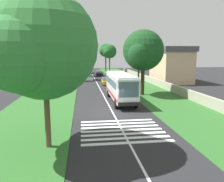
{
  "coord_description": "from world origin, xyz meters",
  "views": [
    {
      "loc": [
        -23.3,
        3.21,
        6.23
      ],
      "look_at": [
        4.8,
        -0.54,
        1.6
      ],
      "focal_mm": 36.17,
      "sensor_mm": 36.0,
      "label": 1
    }
  ],
  "objects_px": {
    "roadside_tree_right_1": "(142,51)",
    "utility_pole": "(139,67)",
    "trailing_car_2": "(87,75)",
    "roadside_tree_right_0": "(105,51)",
    "roadside_tree_right_2": "(109,52)",
    "roadside_building": "(171,64)",
    "roadside_tree_left_1": "(42,49)",
    "trailing_car_3": "(99,74)",
    "trailing_car_0": "(106,81)",
    "roadside_tree_left_2": "(70,55)",
    "trailing_car_1": "(89,78)",
    "coach_bus": "(120,85)",
    "trailing_minibus_0": "(86,69)",
    "roadside_tree_left_0": "(71,55)"
  },
  "relations": [
    {
      "from": "roadside_tree_right_2",
      "to": "roadside_building",
      "type": "height_order",
      "value": "roadside_tree_right_2"
    },
    {
      "from": "trailing_car_2",
      "to": "roadside_tree_right_2",
      "type": "height_order",
      "value": "roadside_tree_right_2"
    },
    {
      "from": "trailing_car_3",
      "to": "trailing_car_2",
      "type": "bearing_deg",
      "value": 142.86
    },
    {
      "from": "trailing_car_0",
      "to": "utility_pole",
      "type": "relative_size",
      "value": 0.52
    },
    {
      "from": "trailing_minibus_0",
      "to": "roadside_tree_right_1",
      "type": "bearing_deg",
      "value": -169.51
    },
    {
      "from": "trailing_car_1",
      "to": "roadside_tree_right_2",
      "type": "xyz_separation_m",
      "value": [
        21.16,
        -7.48,
        6.37
      ]
    },
    {
      "from": "trailing_car_0",
      "to": "roadside_tree_right_2",
      "type": "xyz_separation_m",
      "value": [
        29.26,
        -4.14,
        6.37
      ]
    },
    {
      "from": "trailing_minibus_0",
      "to": "utility_pole",
      "type": "height_order",
      "value": "utility_pole"
    },
    {
      "from": "roadside_tree_left_0",
      "to": "roadside_tree_left_2",
      "type": "relative_size",
      "value": 1.03
    },
    {
      "from": "trailing_car_0",
      "to": "roadside_tree_right_1",
      "type": "xyz_separation_m",
      "value": [
        -12.68,
        -4.08,
        6.01
      ]
    },
    {
      "from": "trailing_car_1",
      "to": "roadside_tree_right_1",
      "type": "bearing_deg",
      "value": -160.34
    },
    {
      "from": "roadside_tree_right_1",
      "to": "utility_pole",
      "type": "xyz_separation_m",
      "value": [
        0.07,
        0.51,
        -2.33
      ]
    },
    {
      "from": "roadside_tree_left_1",
      "to": "roadside_tree_right_0",
      "type": "bearing_deg",
      "value": -9.22
    },
    {
      "from": "coach_bus",
      "to": "utility_pole",
      "type": "distance_m",
      "value": 6.11
    },
    {
      "from": "roadside_tree_left_2",
      "to": "utility_pole",
      "type": "bearing_deg",
      "value": -153.2
    },
    {
      "from": "coach_bus",
      "to": "trailing_car_1",
      "type": "bearing_deg",
      "value": 7.58
    },
    {
      "from": "trailing_car_2",
      "to": "roadside_tree_left_0",
      "type": "distance_m",
      "value": 8.41
    },
    {
      "from": "trailing_car_3",
      "to": "roadside_building",
      "type": "xyz_separation_m",
      "value": [
        -17.02,
        -14.73,
        3.32
      ]
    },
    {
      "from": "roadside_tree_right_0",
      "to": "utility_pole",
      "type": "bearing_deg",
      "value": 179.78
    },
    {
      "from": "trailing_minibus_0",
      "to": "roadside_tree_left_0",
      "type": "relative_size",
      "value": 0.63
    },
    {
      "from": "trailing_car_0",
      "to": "roadside_tree_left_0",
      "type": "relative_size",
      "value": 0.45
    },
    {
      "from": "roadside_tree_right_2",
      "to": "trailing_car_2",
      "type": "bearing_deg",
      "value": 151.84
    },
    {
      "from": "roadside_tree_right_1",
      "to": "roadside_building",
      "type": "height_order",
      "value": "roadside_tree_right_1"
    },
    {
      "from": "roadside_tree_right_0",
      "to": "roadside_tree_right_2",
      "type": "bearing_deg",
      "value": -177.64
    },
    {
      "from": "roadside_tree_left_2",
      "to": "coach_bus",
      "type": "bearing_deg",
      "value": -163.83
    },
    {
      "from": "roadside_tree_left_2",
      "to": "roadside_tree_right_2",
      "type": "relative_size",
      "value": 0.98
    },
    {
      "from": "coach_bus",
      "to": "roadside_tree_left_2",
      "type": "height_order",
      "value": "roadside_tree_left_2"
    },
    {
      "from": "trailing_car_2",
      "to": "roadside_tree_left_2",
      "type": "relative_size",
      "value": 0.46
    },
    {
      "from": "trailing_car_2",
      "to": "roadside_tree_left_2",
      "type": "distance_m",
      "value": 8.15
    },
    {
      "from": "trailing_car_0",
      "to": "roadside_tree_right_0",
      "type": "relative_size",
      "value": 0.43
    },
    {
      "from": "trailing_car_1",
      "to": "roadside_building",
      "type": "bearing_deg",
      "value": -107.26
    },
    {
      "from": "roadside_tree_left_2",
      "to": "roadside_building",
      "type": "relative_size",
      "value": 0.79
    },
    {
      "from": "trailing_car_0",
      "to": "trailing_car_1",
      "type": "bearing_deg",
      "value": 22.42
    },
    {
      "from": "roadside_tree_left_2",
      "to": "trailing_car_3",
      "type": "bearing_deg",
      "value": -39.46
    },
    {
      "from": "roadside_tree_right_1",
      "to": "roadside_tree_right_2",
      "type": "bearing_deg",
      "value": -0.08
    },
    {
      "from": "trailing_car_0",
      "to": "trailing_minibus_0",
      "type": "xyz_separation_m",
      "value": [
        28.79,
        3.59,
        0.88
      ]
    },
    {
      "from": "trailing_minibus_0",
      "to": "roadside_tree_left_0",
      "type": "height_order",
      "value": "roadside_tree_left_0"
    },
    {
      "from": "roadside_tree_right_0",
      "to": "trailing_minibus_0",
      "type": "bearing_deg",
      "value": 142.67
    },
    {
      "from": "roadside_tree_left_1",
      "to": "roadside_tree_left_2",
      "type": "bearing_deg",
      "value": 0.44
    },
    {
      "from": "trailing_car_2",
      "to": "utility_pole",
      "type": "bearing_deg",
      "value": -164.83
    },
    {
      "from": "trailing_car_3",
      "to": "roadside_tree_left_1",
      "type": "distance_m",
      "value": 51.42
    },
    {
      "from": "roadside_tree_left_1",
      "to": "roadside_building",
      "type": "distance_m",
      "value": 40.32
    },
    {
      "from": "roadside_tree_right_2",
      "to": "trailing_car_0",
      "type": "bearing_deg",
      "value": 171.94
    },
    {
      "from": "trailing_car_0",
      "to": "trailing_car_1",
      "type": "xyz_separation_m",
      "value": [
        8.09,
        3.34,
        0.0
      ]
    },
    {
      "from": "trailing_car_2",
      "to": "roadside_tree_right_0",
      "type": "distance_m",
      "value": 26.05
    },
    {
      "from": "trailing_car_3",
      "to": "trailing_car_0",
      "type": "bearing_deg",
      "value": 179.91
    },
    {
      "from": "trailing_car_2",
      "to": "roadside_tree_left_1",
      "type": "distance_m",
      "value": 46.03
    },
    {
      "from": "roadside_tree_right_0",
      "to": "trailing_car_2",
      "type": "bearing_deg",
      "value": 162.54
    },
    {
      "from": "trailing_car_3",
      "to": "roadside_tree_right_2",
      "type": "height_order",
      "value": "roadside_tree_right_2"
    },
    {
      "from": "trailing_car_1",
      "to": "trailing_car_2",
      "type": "bearing_deg",
      "value": 3.9
    }
  ]
}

